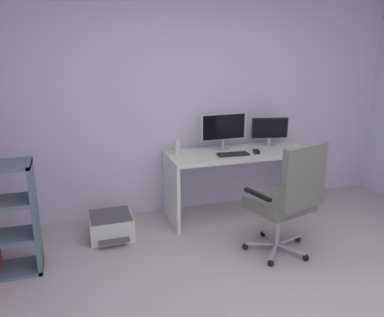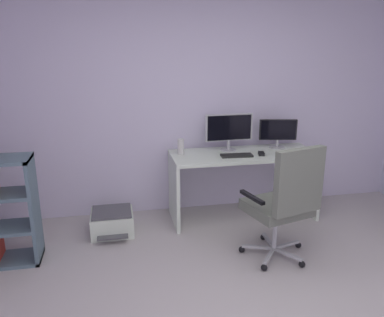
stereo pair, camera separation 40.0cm
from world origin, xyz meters
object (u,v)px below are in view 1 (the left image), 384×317
Objects in this scene: desk at (239,168)px; monitor_main at (223,128)px; monitor_secondary at (270,130)px; desktop_speaker at (177,147)px; office_chair at (289,196)px; printer at (111,226)px; keyboard at (233,154)px; computer_mouse at (256,152)px.

desk is 2.98× the size of monitor_main.
monitor_secondary reaches higher than desktop_speaker.
printer is at bearing 150.35° from office_chair.
monitor_secondary is at bearing 2.39° from desktop_speaker.
desktop_speaker reaches higher than keyboard.
monitor_main is 5.44× the size of computer_mouse.
desktop_speaker is 0.36× the size of printer.
monitor_secondary is at bearing 8.15° from printer.
office_chair is (0.74, -1.09, -0.24)m from desktop_speaker.
printer is (-1.35, -0.02, -0.65)m from keyboard.
office_chair is 2.31× the size of printer.
desktop_speaker is (-0.70, 0.09, 0.28)m from desk.
monitor_main reaches higher than monitor_secondary.
monitor_main is at bearing 4.88° from desktop_speaker.
office_chair is at bearing -87.27° from desk.
office_chair is (0.05, -1.00, 0.04)m from desk.
desk is at bearing -162.48° from monitor_secondary.
desktop_speaker reaches higher than desk.
desktop_speaker is (-0.56, -0.05, -0.16)m from monitor_main.
monitor_secondary is 1.25× the size of keyboard.
keyboard reaches higher than printer.
keyboard is 2.00× the size of desktop_speaker.
printer is (-1.63, -0.02, -0.65)m from computer_mouse.
monitor_secondary is at bearing 27.73° from keyboard.
monitor_secondary is 0.65m from keyboard.
monitor_main is (-0.14, 0.14, 0.44)m from desk.
office_chair reaches higher than monitor_secondary.
desktop_speaker is 1.08m from printer.
office_chair is at bearing -55.71° from desktop_speaker.
monitor_main reaches higher than printer.
monitor_main is 0.35m from keyboard.
computer_mouse is (0.28, -0.00, 0.01)m from keyboard.
monitor_secondary is (0.45, 0.14, 0.39)m from desk.
monitor_secondary is (0.59, 0.00, -0.05)m from monitor_main.
desktop_speaker is at bearing -177.61° from monitor_secondary.
office_chair is (0.17, -0.89, -0.17)m from keyboard.
desk reaches higher than printer.
printer is at bearing -166.54° from computer_mouse.
office_chair is at bearing -29.65° from printer.
printer is (-1.33, -0.27, -0.89)m from monitor_main.
keyboard is at bearing -86.16° from monitor_main.
monitor_main reaches higher than desktop_speaker.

